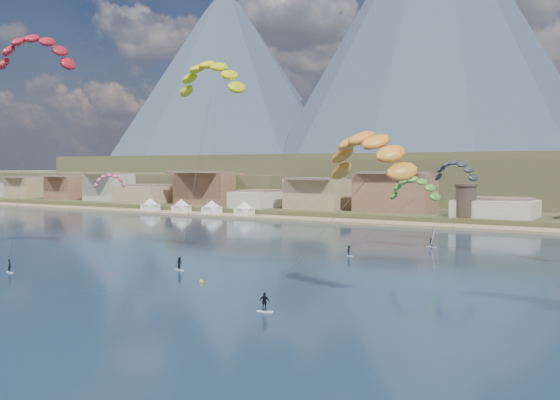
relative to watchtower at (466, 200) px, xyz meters
name	(u,v)px	position (x,y,z in m)	size (l,w,h in m)	color
ground	(129,303)	(-5.00, -114.00, -6.37)	(2400.00, 2400.00, 0.00)	black
beach	(436,226)	(-5.00, -8.00, -6.12)	(2200.00, 12.00, 0.90)	tan
town	(324,190)	(-45.00, 8.00, 1.63)	(400.00, 24.00, 12.00)	beige
watchtower	(466,200)	(0.00, 0.00, 0.00)	(5.82, 5.82, 8.60)	#47382D
beach_tents	(196,203)	(-81.25, -8.00, -2.66)	(43.40, 6.40, 5.00)	white
kitesurfer_red	(36,47)	(-44.31, -94.90, 28.29)	(17.94, 19.22, 38.91)	silver
kitesurfer_yellow	(211,74)	(-18.79, -81.03, 23.78)	(12.54, 15.48, 33.70)	silver
kitesurfer_orange	(370,148)	(16.71, -97.76, 10.81)	(14.10, 17.80, 22.18)	silver
kitesurfer_green	(414,185)	(5.23, -52.18, 5.29)	(11.71, 17.90, 18.02)	silver
distant_kite_pink	(110,178)	(-76.72, -47.92, 5.68)	(7.97, 8.14, 15.18)	#262626
distant_kite_dark	(456,167)	(9.08, -39.43, 8.59)	(10.00, 6.91, 18.10)	#262626
windsurfer	(432,240)	(7.31, -47.79, -5.12)	(2.35, 2.53, 3.92)	silver
buoy	(202,282)	(-5.98, -99.86, -6.27)	(0.60, 0.60, 0.60)	#EEA819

